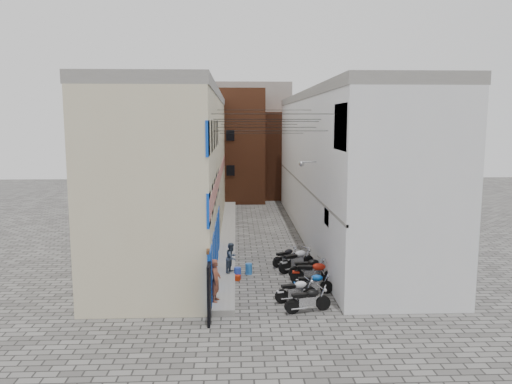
{
  "coord_description": "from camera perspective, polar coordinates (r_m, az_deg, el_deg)",
  "views": [
    {
      "loc": [
        -1.53,
        -17.73,
        7.24
      ],
      "look_at": [
        -0.34,
        11.82,
        3.0
      ],
      "focal_mm": 35.0,
      "sensor_mm": 36.0,
      "label": 1
    }
  ],
  "objects": [
    {
      "name": "motorcycle_f",
      "position": [
        24.4,
        4.67,
        -7.63
      ],
      "size": [
        2.14,
        1.7,
        1.22
      ],
      "primitive_type": null,
      "rotation": [
        0.0,
        0.0,
        -1.0
      ],
      "color": "#A09FA3",
      "rests_on": "ground"
    },
    {
      "name": "ground",
      "position": [
        19.21,
        2.5,
        -13.98
      ],
      "size": [
        90.0,
        90.0,
        0.0
      ],
      "primitive_type": "plane",
      "color": "#4E4C49",
      "rests_on": "ground"
    },
    {
      "name": "building_far_concrete",
      "position": [
        51.79,
        -0.62,
        6.23
      ],
      "size": [
        8.0,
        5.0,
        11.0
      ],
      "primitive_type": "cube",
      "color": "gray",
      "rests_on": "ground"
    },
    {
      "name": "person_a",
      "position": [
        19.73,
        -4.65,
        -10.01
      ],
      "size": [
        0.49,
        0.67,
        1.69
      ],
      "primitive_type": "imported",
      "rotation": [
        0.0,
        0.0,
        1.42
      ],
      "color": "brown",
      "rests_on": "plinth"
    },
    {
      "name": "building_left",
      "position": [
        31.0,
        -8.71,
        2.99
      ],
      "size": [
        5.1,
        27.0,
        9.0
      ],
      "color": "beige",
      "rests_on": "ground"
    },
    {
      "name": "overhead_wires",
      "position": [
        25.42,
        1.15,
        7.89
      ],
      "size": [
        5.8,
        13.02,
        1.32
      ],
      "color": "black",
      "rests_on": "ground"
    },
    {
      "name": "motorcycle_e",
      "position": [
        23.38,
        6.07,
        -8.51
      ],
      "size": [
        1.96,
        0.8,
        1.1
      ],
      "primitive_type": null,
      "rotation": [
        0.0,
        0.0,
        -1.47
      ],
      "color": "black",
      "rests_on": "ground"
    },
    {
      "name": "motorcycle_a",
      "position": [
        19.48,
        5.95,
        -12.01
      ],
      "size": [
        1.93,
        1.0,
        1.07
      ],
      "primitive_type": null,
      "rotation": [
        0.0,
        0.0,
        -1.33
      ],
      "color": "black",
      "rests_on": "ground"
    },
    {
      "name": "motorcycle_c",
      "position": [
        21.44,
        6.48,
        -10.2
      ],
      "size": [
        1.75,
        0.57,
        1.01
      ],
      "primitive_type": null,
      "rotation": [
        0.0,
        0.0,
        -1.56
      ],
      "color": "#0A48A4",
      "rests_on": "ground"
    },
    {
      "name": "building_far_brick_right",
      "position": [
        48.06,
        3.11,
        4.28
      ],
      "size": [
        5.0,
        6.0,
        8.0
      ],
      "primitive_type": "cube",
      "color": "brown",
      "rests_on": "ground"
    },
    {
      "name": "motorcycle_g",
      "position": [
        25.35,
        3.46,
        -7.28
      ],
      "size": [
        1.7,
        1.46,
        0.99
      ],
      "primitive_type": null,
      "rotation": [
        0.0,
        0.0,
        -0.93
      ],
      "color": "black",
      "rests_on": "ground"
    },
    {
      "name": "person_b",
      "position": [
        23.33,
        -2.81,
        -7.5
      ],
      "size": [
        0.78,
        0.85,
        1.4
      ],
      "primitive_type": "imported",
      "rotation": [
        0.0,
        0.0,
        1.1
      ],
      "color": "#384454",
      "rests_on": "plinth"
    },
    {
      "name": "motorcycle_b",
      "position": [
        20.49,
        4.6,
        -11.03
      ],
      "size": [
        1.86,
        0.96,
        1.03
      ],
      "primitive_type": null,
      "rotation": [
        0.0,
        0.0,
        -1.33
      ],
      "color": "silver",
      "rests_on": "ground"
    },
    {
      "name": "building_right",
      "position": [
        31.53,
        9.66,
        3.07
      ],
      "size": [
        5.94,
        26.0,
        9.0
      ],
      "color": "silver",
      "rests_on": "ground"
    },
    {
      "name": "red_crate",
      "position": [
        23.18,
        -2.28,
        -9.76
      ],
      "size": [
        0.43,
        0.38,
        0.23
      ],
      "primitive_type": "cube",
      "rotation": [
        0.0,
        0.0,
        -0.36
      ],
      "color": "red",
      "rests_on": "ground"
    },
    {
      "name": "water_jug_near",
      "position": [
        23.39,
        -2.11,
        -9.23
      ],
      "size": [
        0.33,
        0.33,
        0.51
      ],
      "primitive_type": "cylinder",
      "rotation": [
        0.0,
        0.0,
        -0.03
      ],
      "color": "blue",
      "rests_on": "ground"
    },
    {
      "name": "plinth",
      "position": [
        31.55,
        -3.21,
        -4.89
      ],
      "size": [
        0.9,
        26.0,
        0.25
      ],
      "primitive_type": "cube",
      "color": "gray",
      "rests_on": "ground"
    },
    {
      "name": "water_jug_far",
      "position": [
        23.98,
        -0.84,
        -8.77
      ],
      "size": [
        0.43,
        0.43,
        0.51
      ],
      "primitive_type": "cylinder",
      "rotation": [
        0.0,
        0.0,
        0.38
      ],
      "color": "blue",
      "rests_on": "ground"
    },
    {
      "name": "far_shopfront",
      "position": [
        43.38,
        -0.27,
        0.15
      ],
      "size": [
        2.0,
        0.3,
        2.4
      ],
      "primitive_type": "cube",
      "color": "black",
      "rests_on": "ground"
    },
    {
      "name": "motorcycle_d",
      "position": [
        22.55,
        6.62,
        -9.01
      ],
      "size": [
        2.14,
        0.85,
        1.21
      ],
      "primitive_type": null,
      "rotation": [
        0.0,
        0.0,
        -1.67
      ],
      "color": "#A41B0B",
      "rests_on": "ground"
    },
    {
      "name": "building_far_brick_left",
      "position": [
        45.79,
        -2.91,
        5.34
      ],
      "size": [
        6.0,
        6.0,
        10.0
      ],
      "primitive_type": "cube",
      "color": "brown",
      "rests_on": "ground"
    }
  ]
}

